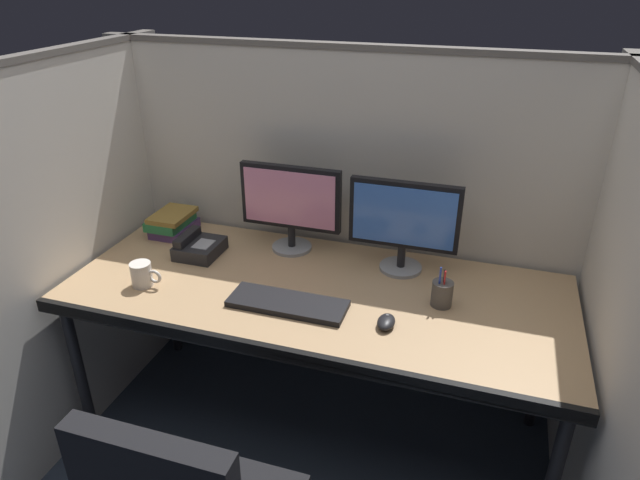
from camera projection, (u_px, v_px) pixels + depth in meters
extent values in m
cube|color=beige|center=(347.00, 231.00, 2.50)|extent=(2.20, 0.05, 1.55)
cube|color=#605B56|center=(351.00, 46.00, 2.15)|extent=(2.21, 0.06, 0.02)
cube|color=beige|center=(79.00, 254.00, 2.30)|extent=(0.05, 1.40, 1.55)
cube|color=#605B56|center=(35.00, 55.00, 1.95)|extent=(0.06, 1.41, 0.02)
cube|color=beige|center=(607.00, 345.00, 1.76)|extent=(0.05, 1.40, 1.55)
cube|color=tan|center=(316.00, 292.00, 2.14)|extent=(1.90, 0.80, 0.04)
cube|color=black|center=(279.00, 353.00, 1.81)|extent=(1.90, 0.02, 0.05)
cylinder|color=black|center=(81.00, 377.00, 2.26)|extent=(0.04, 0.04, 0.70)
cylinder|color=black|center=(170.00, 292.00, 2.84)|extent=(0.04, 0.04, 0.70)
cylinder|color=black|center=(542.00, 361.00, 2.36)|extent=(0.04, 0.04, 0.70)
cylinder|color=gray|center=(292.00, 247.00, 2.42)|extent=(0.17, 0.17, 0.01)
cylinder|color=black|center=(292.00, 236.00, 2.40)|extent=(0.03, 0.03, 0.09)
cube|color=black|center=(291.00, 197.00, 2.32)|extent=(0.43, 0.03, 0.27)
cube|color=pink|center=(289.00, 199.00, 2.30)|extent=(0.39, 0.01, 0.23)
cylinder|color=gray|center=(400.00, 267.00, 2.26)|extent=(0.17, 0.17, 0.01)
cylinder|color=black|center=(401.00, 256.00, 2.24)|extent=(0.03, 0.03, 0.09)
cube|color=black|center=(404.00, 215.00, 2.16)|extent=(0.43, 0.03, 0.27)
cube|color=#3F72D8|center=(404.00, 217.00, 2.14)|extent=(0.39, 0.01, 0.23)
cube|color=black|center=(288.00, 303.00, 2.02)|extent=(0.43, 0.15, 0.02)
ellipsoid|color=black|center=(386.00, 322.00, 1.90)|extent=(0.06, 0.10, 0.03)
cylinder|color=#59595B|center=(387.00, 316.00, 1.91)|extent=(0.01, 0.01, 0.01)
cylinder|color=silver|center=(141.00, 274.00, 2.13)|extent=(0.08, 0.08, 0.09)
torus|color=silver|center=(155.00, 277.00, 2.12)|extent=(0.06, 0.01, 0.06)
cube|color=#4C3366|center=(175.00, 228.00, 2.56)|extent=(0.15, 0.21, 0.04)
cube|color=#26723F|center=(170.00, 221.00, 2.54)|extent=(0.15, 0.21, 0.04)
cube|color=olive|center=(172.00, 215.00, 2.52)|extent=(0.15, 0.21, 0.02)
cylinder|color=#4C4742|center=(442.00, 294.00, 2.01)|extent=(0.08, 0.08, 0.09)
cylinder|color=red|center=(444.00, 288.00, 1.98)|extent=(0.01, 0.01, 0.14)
cylinder|color=#263FB2|center=(439.00, 286.00, 1.98)|extent=(0.01, 0.01, 0.15)
cylinder|color=black|center=(443.00, 286.00, 2.00)|extent=(0.01, 0.01, 0.13)
cube|color=black|center=(200.00, 248.00, 2.36)|extent=(0.17, 0.19, 0.06)
cube|color=black|center=(187.00, 237.00, 2.36)|extent=(0.04, 0.17, 0.03)
cube|color=gray|center=(203.00, 244.00, 2.34)|extent=(0.07, 0.09, 0.00)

